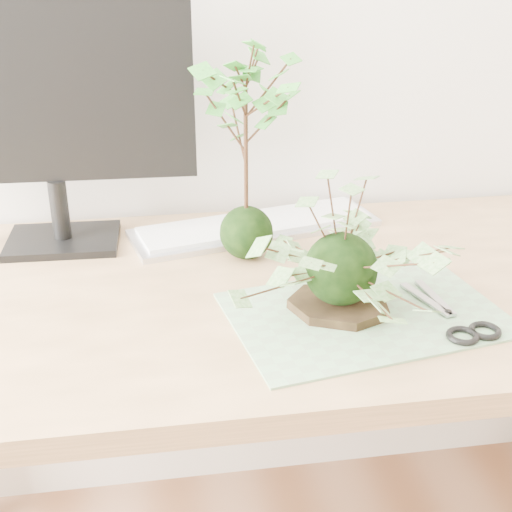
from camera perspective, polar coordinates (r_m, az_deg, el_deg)
The scene contains 8 objects.
desk at distance 1.27m, azimuth 3.65°, elevation -5.68°, with size 1.60×0.70×0.74m.
cutting_mat at distance 1.14m, azimuth 8.76°, elevation -4.61°, with size 0.42×0.28×0.00m, color gray.
stone_dish at distance 1.14m, azimuth 6.64°, elevation -3.95°, with size 0.17×0.17×0.01m, color black.
ivy_kokedama at distance 1.09m, azimuth 6.95°, elevation 1.52°, with size 0.43×0.43×0.23m.
maple_kokedama at distance 1.22m, azimuth -0.84°, elevation 12.15°, with size 0.24×0.24×0.41m.
keyboard at distance 1.43m, azimuth -0.04°, elevation 2.41°, with size 0.52×0.26×0.02m.
monitor at distance 1.35m, azimuth -16.37°, elevation 11.45°, with size 0.52×0.16×0.46m.
scissors at distance 1.13m, azimuth 15.99°, elevation -5.36°, with size 0.10×0.21×0.01m.
Camera 1 is at (-0.15, 0.17, 1.30)m, focal length 50.00 mm.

